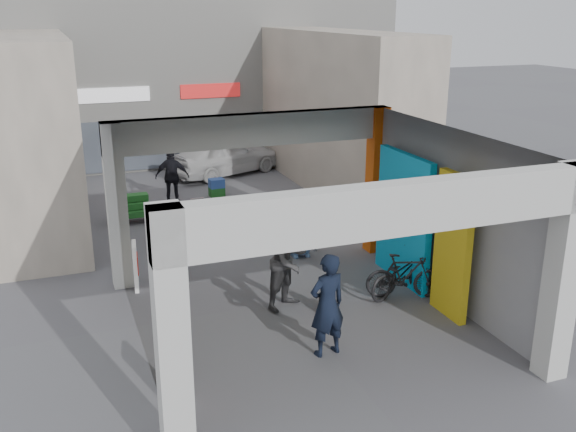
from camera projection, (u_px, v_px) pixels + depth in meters
name	position (u px, v px, depth m)	size (l,w,h in m)	color
ground	(288.00, 302.00, 12.92)	(90.00, 90.00, 0.00)	#55555A
arcade_canopy	(331.00, 201.00, 11.66)	(6.40, 6.45, 6.40)	#B8B8B4
far_building	(158.00, 54.00, 24.16)	(18.00, 4.08, 8.00)	silver
plaza_bldg_left	(35.00, 130.00, 17.33)	(2.00, 9.00, 5.00)	#BCAD9B
plaza_bldg_right	(337.00, 112.00, 20.34)	(2.00, 9.00, 5.00)	#BCAD9B
bollard_left	(185.00, 251.00, 14.48)	(0.09, 0.09, 0.81)	#94979C
bollard_center	(252.00, 240.00, 15.13)	(0.09, 0.09, 0.84)	#94979C
bollard_right	(316.00, 233.00, 15.51)	(0.09, 0.09, 0.93)	#94979C
advert_board_near	(179.00, 379.00, 9.32)	(0.17, 0.56, 1.00)	silver
advert_board_far	(136.00, 266.00, 13.40)	(0.16, 0.56, 1.00)	silver
cafe_set	(180.00, 224.00, 16.65)	(1.38, 1.12, 0.84)	#A3A3A8
produce_stand	(132.00, 212.00, 17.66)	(1.13, 0.61, 0.75)	black
crate_stack	(217.00, 188.00, 20.12)	(0.47, 0.37, 0.56)	#18541E
border_collie	(327.00, 301.00, 12.39)	(0.23, 0.44, 0.61)	black
man_with_dog	(327.00, 305.00, 10.71)	(0.67, 0.44, 1.82)	black
man_back_turned	(289.00, 260.00, 12.44)	(0.95, 0.74, 1.95)	#3C3B3E
man_elderly	(300.00, 225.00, 15.11)	(0.76, 0.49, 1.55)	#5C81B4
man_crates	(172.00, 177.00, 19.13)	(1.00, 0.42, 1.71)	black
bicycle_front	(400.00, 274.00, 13.14)	(0.60, 1.73, 0.91)	black
bicycle_rear	(405.00, 276.00, 12.97)	(0.45, 1.59, 0.95)	black
white_van	(224.00, 155.00, 22.64)	(1.64, 4.08, 1.39)	silver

